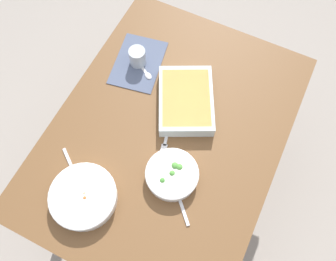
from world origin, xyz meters
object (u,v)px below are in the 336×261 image
(baking_dish, at_px, (186,100))
(spoon_by_broccoli, at_px, (178,196))
(drink_cup, at_px, (138,58))
(broccoli_bowl, at_px, (172,175))
(fork_on_table, at_px, (166,138))
(spoon_by_stew, at_px, (74,173))
(spoon_spare, at_px, (143,69))
(stew_bowl, at_px, (83,197))

(baking_dish, distance_m, spoon_by_broccoli, 0.39)
(drink_cup, xyz_separation_m, spoon_by_broccoli, (-0.46, -0.42, -0.03))
(broccoli_bowl, bearing_deg, spoon_by_broccoli, -136.50)
(drink_cup, bearing_deg, fork_on_table, -134.92)
(baking_dish, bearing_deg, drink_cup, 70.75)
(fork_on_table, bearing_deg, spoon_by_broccoli, -143.14)
(broccoli_bowl, distance_m, spoon_by_stew, 0.38)
(spoon_by_broccoli, bearing_deg, spoon_spare, 40.66)
(baking_dish, distance_m, spoon_by_stew, 0.53)
(drink_cup, xyz_separation_m, spoon_by_stew, (-0.56, -0.02, -0.03))
(broccoli_bowl, relative_size, drink_cup, 2.38)
(spoon_by_broccoli, bearing_deg, broccoli_bowl, 43.50)
(stew_bowl, xyz_separation_m, spoon_by_stew, (0.07, 0.09, -0.03))
(baking_dish, relative_size, spoon_by_broccoli, 2.62)
(fork_on_table, bearing_deg, spoon_by_stew, 138.60)
(spoon_by_stew, relative_size, fork_on_table, 0.86)
(spoon_by_broccoli, height_order, spoon_spare, same)
(stew_bowl, bearing_deg, fork_on_table, -25.02)
(spoon_by_broccoli, relative_size, spoon_spare, 0.88)
(stew_bowl, relative_size, fork_on_table, 1.41)
(broccoli_bowl, bearing_deg, stew_bowl, 130.40)
(spoon_by_broccoli, distance_m, spoon_spare, 0.58)
(spoon_by_broccoli, bearing_deg, baking_dish, 20.88)
(drink_cup, distance_m, fork_on_table, 0.38)
(baking_dish, relative_size, spoon_spare, 2.30)
(stew_bowl, height_order, spoon_by_stew, stew_bowl)
(spoon_by_stew, xyz_separation_m, fork_on_table, (0.29, -0.25, -0.00))
(stew_bowl, relative_size, drink_cup, 2.93)
(spoon_by_stew, relative_size, spoon_spare, 0.95)
(spoon_by_broccoli, bearing_deg, fork_on_table, 36.86)
(drink_cup, bearing_deg, broccoli_bowl, -138.35)
(spoon_by_stew, bearing_deg, broccoli_bowl, -66.21)
(spoon_spare, bearing_deg, spoon_by_stew, 177.88)
(spoon_by_stew, bearing_deg, drink_cup, 1.75)
(baking_dish, xyz_separation_m, spoon_by_broccoli, (-0.37, -0.14, -0.03))
(spoon_spare, bearing_deg, fork_on_table, -136.63)
(broccoli_bowl, height_order, spoon_by_broccoli, broccoli_bowl)
(baking_dish, height_order, spoon_spare, baking_dish)
(broccoli_bowl, relative_size, spoon_by_stew, 1.33)
(drink_cup, bearing_deg, spoon_spare, -121.38)
(stew_bowl, xyz_separation_m, broccoli_bowl, (0.22, -0.25, -0.00))
(broccoli_bowl, height_order, baking_dish, same)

